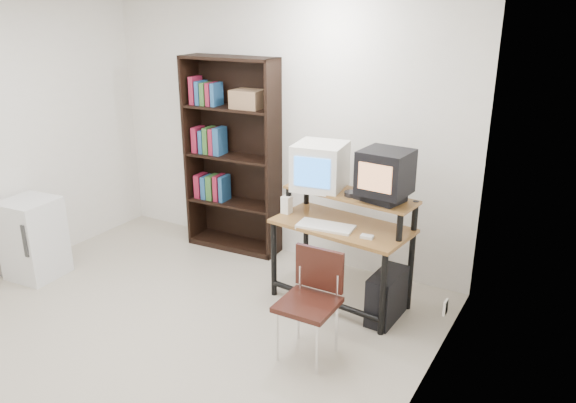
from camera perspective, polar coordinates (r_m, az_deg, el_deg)
The scene contains 17 objects.
floor at distance 4.66m, azimuth -13.91°, elevation -13.62°, with size 4.00×4.00×0.01m, color #C0B59F.
back_wall at distance 5.64m, azimuth -0.89°, elevation 7.26°, with size 4.00×0.01×2.60m, color white.
right_wall at distance 3.09m, azimuth 12.00°, elevation -3.83°, with size 0.01×4.00×2.60m, color white.
computer_desk at distance 4.80m, azimuth 5.60°, elevation -2.82°, with size 1.21×0.70×0.98m.
crt_monitor at distance 4.86m, azimuth 3.28°, elevation 3.61°, with size 0.48×0.48×0.40m.
vcr at distance 4.62m, azimuth 9.35°, elevation 0.47°, with size 0.36×0.26×0.08m, color black.
crt_tv at distance 4.54m, azimuth 9.85°, elevation 2.96°, with size 0.41×0.40×0.36m.
cd_spindle at distance 4.70m, azimuth 6.45°, elevation 0.71°, with size 0.12×0.12×0.05m, color #26262B.
keyboard at distance 4.69m, azimuth 3.85°, elevation -2.61°, with size 0.47×0.21×0.04m, color white.
mousepad at distance 4.53m, azimuth 8.11°, elevation -3.77°, with size 0.22×0.18×0.01m, color black.
mouse at distance 4.51m, azimuth 8.02°, elevation -3.62°, with size 0.10×0.06×0.03m, color white.
desk_speaker at distance 4.97m, azimuth -0.14°, elevation -0.42°, with size 0.08×0.07×0.17m, color white.
pc_tower at distance 4.78m, azimuth 10.00°, elevation -9.44°, with size 0.20×0.45×0.42m, color black.
school_chair at distance 4.17m, azimuth 2.46°, elevation -9.26°, with size 0.41×0.41×0.81m.
bookshelf at distance 5.84m, azimuth -5.55°, elevation 4.81°, with size 1.02×0.40×2.01m.
mini_fridge at distance 5.87m, azimuth -24.44°, elevation -3.43°, with size 0.49×0.49×0.77m.
wall_outlet at distance 4.53m, azimuth 15.70°, elevation -10.31°, with size 0.02×0.08×0.12m, color beige.
Camera 1 is at (2.83, -2.72, 2.51)m, focal length 35.00 mm.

